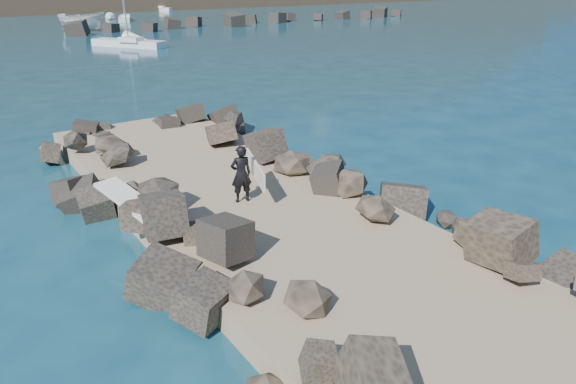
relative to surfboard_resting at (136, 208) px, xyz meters
name	(u,v)px	position (x,y,z in m)	size (l,w,h in m)	color
ground	(267,231)	(3.06, -1.20, -1.04)	(800.00, 800.00, 0.00)	#0F384C
jetty	(312,252)	(3.06, -3.20, -0.74)	(6.00, 26.00, 0.60)	#8C7759
riprap_left	(190,273)	(0.16, -2.70, -0.54)	(2.60, 22.00, 1.00)	black
riprap_right	(385,208)	(5.96, -2.70, -0.54)	(2.60, 22.00, 1.00)	black
breakwater_secondary	(265,19)	(38.06, 53.80, -0.44)	(52.00, 4.00, 1.20)	black
surfboard_resting	(136,208)	(0.00, 0.00, 0.00)	(0.66, 2.62, 0.09)	white
boat_imported	(82,22)	(13.52, 57.02, 0.10)	(2.23, 5.93, 2.29)	silver
surfer_with_board	(243,173)	(2.93, -0.25, 0.36)	(1.11, 1.91, 1.60)	black
sailboat_c	(129,43)	(13.15, 39.09, -0.70)	(5.54, 7.44, 9.24)	silver
sailboat_f	(161,9)	(36.56, 89.05, -0.69)	(3.30, 4.81, 6.14)	silver
sailboat_d	(125,18)	(23.08, 69.98, -0.70)	(3.87, 7.19, 8.54)	silver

